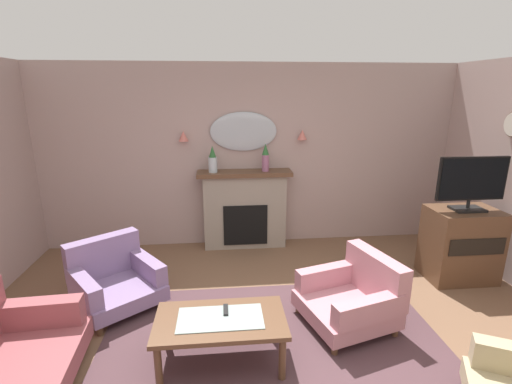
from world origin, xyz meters
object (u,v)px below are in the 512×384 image
(wall_sconce_left, at_px, (183,136))
(tv_flatscreen, at_px, (472,182))
(wall_mirror, at_px, (243,132))
(tv_cabinet, at_px, (460,244))
(mantel_vase_right, at_px, (213,160))
(mantel_vase_centre, at_px, (265,157))
(tv_remote, at_px, (226,310))
(armchair_beside_couch, at_px, (114,278))
(coffee_table, at_px, (221,324))
(wall_sconce_right, at_px, (302,135))
(fireplace, at_px, (245,210))
(armchair_in_corner, at_px, (354,295))

(wall_sconce_left, distance_m, tv_flatscreen, 3.71)
(wall_mirror, relative_size, tv_cabinet, 1.07)
(mantel_vase_right, height_order, wall_mirror, wall_mirror)
(mantel_vase_centre, relative_size, wall_mirror, 0.41)
(tv_remote, bearing_deg, armchair_beside_couch, 141.90)
(wall_mirror, bearing_deg, mantel_vase_right, -159.30)
(coffee_table, bearing_deg, tv_cabinet, 22.42)
(wall_mirror, bearing_deg, wall_sconce_left, -176.63)
(mantel_vase_right, relative_size, mantel_vase_centre, 0.95)
(wall_mirror, relative_size, wall_sconce_right, 6.86)
(fireplace, relative_size, tv_flatscreen, 1.62)
(wall_sconce_right, distance_m, armchair_in_corner, 2.50)
(fireplace, distance_m, armchair_in_corner, 2.24)
(tv_cabinet, distance_m, tv_flatscreen, 0.80)
(mantel_vase_centre, relative_size, tv_cabinet, 0.44)
(tv_remote, bearing_deg, wall_sconce_right, 64.32)
(fireplace, xyz_separation_m, wall_sconce_right, (0.85, 0.09, 1.09))
(coffee_table, bearing_deg, tv_remote, 64.87)
(tv_remote, distance_m, armchair_beside_couch, 1.54)
(mantel_vase_right, relative_size, wall_sconce_left, 2.69)
(fireplace, height_order, armchair_in_corner, fireplace)
(armchair_in_corner, bearing_deg, wall_mirror, 113.97)
(fireplace, xyz_separation_m, tv_flatscreen, (2.59, -1.26, 0.68))
(coffee_table, xyz_separation_m, armchair_in_corner, (1.33, 0.45, -0.08))
(tv_remote, height_order, tv_cabinet, tv_cabinet)
(mantel_vase_right, height_order, tv_flatscreen, tv_flatscreen)
(wall_sconce_left, relative_size, tv_flatscreen, 0.17)
(mantel_vase_right, xyz_separation_m, tv_cabinet, (3.04, -1.21, -0.88))
(wall_sconce_right, xyz_separation_m, armchair_beside_couch, (-2.38, -1.50, -1.35))
(coffee_table, bearing_deg, fireplace, 81.34)
(mantel_vase_right, bearing_deg, fireplace, 3.60)
(fireplace, relative_size, wall_sconce_right, 9.71)
(mantel_vase_right, distance_m, armchair_in_corner, 2.63)
(wall_sconce_left, distance_m, armchair_beside_couch, 2.14)
(mantel_vase_right, xyz_separation_m, tv_remote, (0.12, -2.33, -0.88))
(mantel_vase_right, distance_m, wall_sconce_left, 0.53)
(fireplace, height_order, tv_flatscreen, tv_flatscreen)
(wall_mirror, distance_m, armchair_beside_couch, 2.60)
(mantel_vase_centre, height_order, wall_mirror, wall_mirror)
(armchair_in_corner, bearing_deg, coffee_table, -161.35)
(wall_sconce_left, xyz_separation_m, tv_flatscreen, (3.44, -1.35, -0.41))
(tv_flatscreen, bearing_deg, wall_mirror, 151.60)
(wall_sconce_left, bearing_deg, tv_cabinet, -21.12)
(fireplace, relative_size, mantel_vase_centre, 3.43)
(wall_sconce_right, height_order, tv_flatscreen, wall_sconce_right)
(tv_flatscreen, bearing_deg, tv_remote, -159.29)
(wall_sconce_left, distance_m, armchair_in_corner, 3.08)
(wall_sconce_right, height_order, armchair_beside_couch, wall_sconce_right)
(mantel_vase_right, height_order, tv_remote, mantel_vase_right)
(tv_flatscreen, bearing_deg, wall_sconce_left, 158.58)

